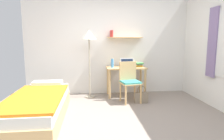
{
  "coord_description": "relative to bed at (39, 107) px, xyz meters",
  "views": [
    {
      "loc": [
        -0.57,
        -3.01,
        1.39
      ],
      "look_at": [
        -0.16,
        0.51,
        0.85
      ],
      "focal_mm": 30.89,
      "sensor_mm": 36.0,
      "label": 1
    }
  ],
  "objects": [
    {
      "name": "desk",
      "position": [
        1.8,
        1.36,
        0.35
      ],
      "size": [
        0.97,
        0.53,
        0.74
      ],
      "color": "tan",
      "rests_on": "ground_plane"
    },
    {
      "name": "water_bottle",
      "position": [
        1.45,
        1.3,
        0.61
      ],
      "size": [
        0.07,
        0.07,
        0.22
      ],
      "primitive_type": "cylinder",
      "color": "#4C99DB",
      "rests_on": "desk"
    },
    {
      "name": "laptop",
      "position": [
        1.84,
        1.35,
        0.55
      ],
      "size": [
        0.34,
        0.23,
        0.22
      ],
      "color": "#B7BABF",
      "rests_on": "desk"
    },
    {
      "name": "handbag",
      "position": [
        2.04,
        0.74,
        -0.11
      ],
      "size": [
        0.29,
        0.11,
        0.39
      ],
      "color": "gray",
      "rests_on": "ground_plane"
    },
    {
      "name": "ground_plane",
      "position": [
        1.48,
        -0.34,
        -0.24
      ],
      "size": [
        5.28,
        5.28,
        0.0
      ],
      "primitive_type": "plane",
      "color": "gray"
    },
    {
      "name": "book_stack",
      "position": [
        2.14,
        1.38,
        0.55
      ],
      "size": [
        0.19,
        0.24,
        0.11
      ],
      "color": "orange",
      "rests_on": "desk"
    },
    {
      "name": "wall_back",
      "position": [
        1.48,
        1.68,
        1.06
      ],
      "size": [
        4.4,
        0.27,
        2.6
      ],
      "color": "white",
      "rests_on": "ground_plane"
    },
    {
      "name": "standing_lamp",
      "position": [
        0.89,
        1.32,
        1.19
      ],
      "size": [
        0.36,
        0.36,
        1.64
      ],
      "color": "#B2A893",
      "rests_on": "ground_plane"
    },
    {
      "name": "bed",
      "position": [
        0.0,
        0.0,
        0.0
      ],
      "size": [
        0.87,
        2.01,
        0.54
      ],
      "color": "tan",
      "rests_on": "ground_plane"
    },
    {
      "name": "desk_chair",
      "position": [
        1.8,
        0.87,
        0.27
      ],
      "size": [
        0.5,
        0.48,
        0.91
      ],
      "color": "tan",
      "rests_on": "ground_plane"
    }
  ]
}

